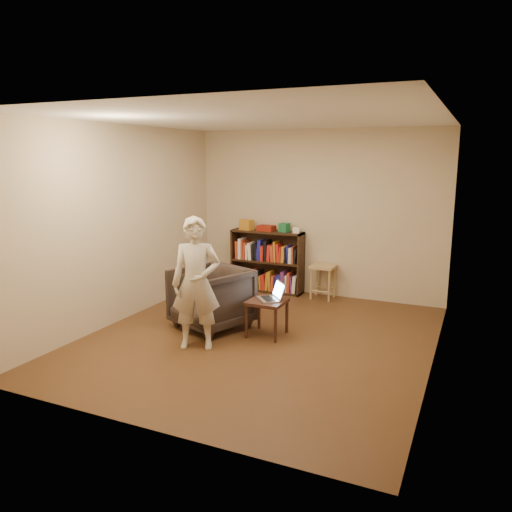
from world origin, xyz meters
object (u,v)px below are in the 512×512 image
at_px(stool, 323,272).
at_px(armchair, 211,298).
at_px(bookshelf, 267,265).
at_px(side_table, 267,306).
at_px(person, 196,283).
at_px(laptop, 273,295).

bearing_deg(stool, armchair, -115.86).
bearing_deg(bookshelf, stool, -3.79).
bearing_deg(stool, bookshelf, 176.21).
xyz_separation_m(bookshelf, stool, (0.97, -0.06, -0.01)).
xyz_separation_m(stool, side_table, (-0.15, -1.88, -0.05)).
height_order(stool, person, person).
xyz_separation_m(armchair, side_table, (0.77, 0.02, -0.02)).
relative_size(stool, side_table, 1.17).
bearing_deg(stool, person, -105.92).
relative_size(bookshelf, laptop, 2.89).
bearing_deg(side_table, stool, 85.52).
bearing_deg(person, armchair, 82.99).
relative_size(laptop, person, 0.27).
bearing_deg(armchair, side_table, 23.05).
xyz_separation_m(stool, armchair, (-0.92, -1.90, -0.03)).
bearing_deg(person, bookshelf, 72.22).
relative_size(stool, person, 0.34).
bearing_deg(armchair, laptop, 27.17).
distance_m(stool, armchair, 2.11).
xyz_separation_m(bookshelf, person, (0.23, -2.63, 0.32)).
relative_size(bookshelf, side_table, 2.66).
bearing_deg(stool, side_table, -94.48).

